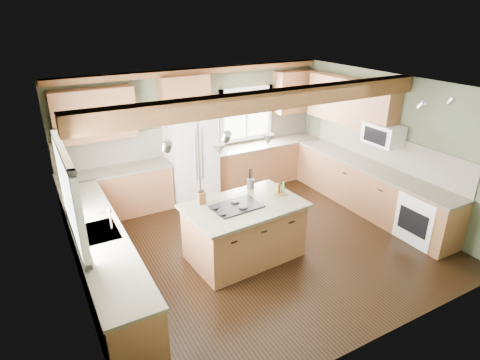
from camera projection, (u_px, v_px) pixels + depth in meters
floor at (259, 243)px, 6.78m from camera, size 5.60×5.60×0.00m
ceiling at (262, 88)px, 5.74m from camera, size 5.60×5.60×0.00m
wall_back at (197, 132)px, 8.27m from camera, size 5.60×0.00×5.60m
wall_left at (70, 213)px, 5.01m from camera, size 0.00×5.00×5.00m
wall_right at (388, 145)px, 7.51m from camera, size 0.00×5.00×5.00m
ceiling_beam at (269, 100)px, 5.64m from camera, size 5.55×0.26×0.26m
soffit_trim at (196, 71)px, 7.70m from camera, size 5.55×0.20×0.10m
backsplash_back at (197, 137)px, 8.29m from camera, size 5.58×0.03×0.58m
backsplash_right at (384, 149)px, 7.57m from camera, size 0.03×3.70×0.58m
base_cab_back_left at (118, 193)px, 7.57m from camera, size 2.02×0.60×0.88m
counter_back_left at (115, 171)px, 7.39m from camera, size 2.06×0.64×0.04m
base_cab_back_right at (265, 163)px, 9.03m from camera, size 2.62×0.60×0.88m
counter_back_right at (265, 144)px, 8.85m from camera, size 2.66×0.64×0.04m
base_cab_left at (103, 262)px, 5.53m from camera, size 0.60×3.70×0.88m
counter_left at (98, 233)px, 5.35m from camera, size 0.64×3.74×0.04m
base_cab_right at (368, 189)px, 7.75m from camera, size 0.60×3.70×0.88m
counter_right at (371, 167)px, 7.57m from camera, size 0.64×3.74×0.04m
upper_cab_back_left at (94, 115)px, 6.98m from camera, size 1.40×0.35×0.90m
upper_cab_over_fridge at (184, 94)px, 7.66m from camera, size 0.96×0.35×0.70m
upper_cab_right at (350, 102)px, 7.89m from camera, size 0.35×2.20×0.90m
upper_cab_back_corner at (294, 92)px, 8.89m from camera, size 0.90×0.35×0.90m
window_left at (68, 193)px, 4.96m from camera, size 0.04×1.60×1.05m
window_back at (246, 114)px, 8.66m from camera, size 1.10×0.04×1.00m
sink at (98, 233)px, 5.34m from camera, size 0.50×0.65×0.03m
faucet at (111, 220)px, 5.37m from camera, size 0.02×0.02×0.28m
dishwasher at (128, 321)px, 4.49m from camera, size 0.60×0.60×0.84m
oven at (425, 218)px, 6.71m from camera, size 0.60×0.72×0.84m
microwave at (383, 134)px, 7.27m from camera, size 0.40×0.70×0.38m
pendant_left at (219, 149)px, 5.48m from camera, size 0.18×0.18×0.16m
pendant_right at (268, 139)px, 5.90m from camera, size 0.18×0.18×0.16m
refrigerator at (191, 158)px, 7.99m from camera, size 0.90×0.74×1.80m
island at (244, 232)px, 6.26m from camera, size 1.74×1.14×0.88m
island_top at (244, 206)px, 6.08m from camera, size 1.86×1.26×0.04m
cooktop at (237, 206)px, 6.00m from camera, size 0.76×0.53×0.02m
knife_block at (201, 198)px, 6.06m from camera, size 0.12×0.09×0.19m
utensil_crock at (251, 184)px, 6.60m from camera, size 0.15×0.15×0.16m
bottle_tray at (281, 188)px, 6.39m from camera, size 0.23×0.23×0.20m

